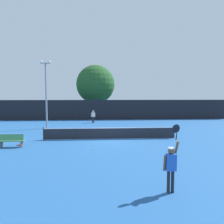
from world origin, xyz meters
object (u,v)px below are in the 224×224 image
tennis_ball (93,149)px  spare_racket (20,144)px  player_receiving (93,115)px  player_serving (171,163)px  courtside_bench (11,141)px  large_tree (96,84)px  light_pole (46,90)px  parked_car_near (137,111)px

tennis_ball → spare_racket: 5.78m
player_receiving → spare_racket: player_receiving is taller
player_serving → courtside_bench: bearing=139.1°
spare_racket → large_tree: size_ratio=0.06×
light_pole → large_tree: size_ratio=0.84×
courtside_bench → player_receiving: bearing=67.3°
tennis_ball → spare_racket: bearing=160.9°
player_serving → light_pole: bearing=117.2°
player_serving → parked_car_near: player_serving is taller
player_receiving → large_tree: large_tree is taller
spare_racket → parked_car_near: size_ratio=0.12×
courtside_bench → light_pole: light_pole is taller
light_pole → player_serving: bearing=-62.8°
spare_racket → light_pole: light_pole is taller
large_tree → spare_racket: bearing=-104.6°
tennis_ball → courtside_bench: courtside_bench is taller
tennis_ball → light_pole: bearing=118.4°
large_tree → player_receiving: bearing=-91.7°
light_pole → large_tree: 14.03m
player_serving → courtside_bench: (-8.86, 7.66, -0.67)m
light_pole → parked_car_near: bearing=50.2°
courtside_bench → parked_car_near: bearing=61.1°
large_tree → parked_car_near: 9.58m
spare_racket → tennis_ball: bearing=-19.1°
player_serving → parked_car_near: bearing=81.7°
tennis_ball → courtside_bench: bearing=169.0°
player_serving → large_tree: 29.81m
player_receiving → large_tree: bearing=-91.7°
courtside_bench → parked_car_near: size_ratio=0.42×
spare_racket → light_pole: bearing=89.0°
light_pole → player_receiving: bearing=41.0°
player_serving → large_tree: large_tree is taller
tennis_ball → large_tree: size_ratio=0.01×
courtside_bench → parked_car_near: (13.55, 24.49, 0.30)m
tennis_ball → courtside_bench: size_ratio=0.04×
player_receiving → parked_car_near: size_ratio=0.38×
spare_racket → courtside_bench: (-0.30, -0.77, 0.46)m
player_receiving → tennis_ball: bearing=91.1°
spare_racket → light_pole: (0.14, 7.97, 4.25)m
parked_car_near → courtside_bench: bearing=-122.1°
player_receiving → light_pole: size_ratio=0.22×
tennis_ball → spare_racket: (-5.47, 1.89, -0.01)m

